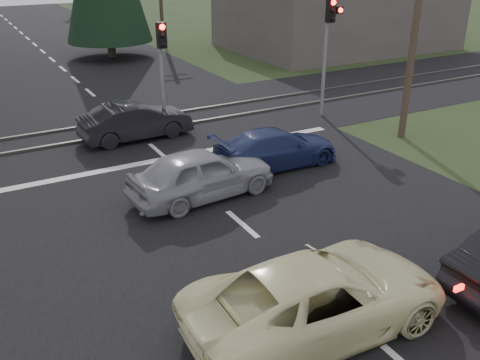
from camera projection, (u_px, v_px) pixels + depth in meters
ground at (311, 284)px, 11.41m from camera, size 120.00×120.00×0.00m
road at (148, 142)px, 19.38m from camera, size 14.00×100.00×0.01m
rail_corridor at (130, 127)px, 20.98m from camera, size 120.00×8.00×0.01m
stop_line at (167, 158)px, 17.94m from camera, size 13.00×0.35×0.00m
rail_near at (137, 132)px, 20.32m from camera, size 120.00×0.12×0.10m
rail_far at (124, 121)px, 21.60m from camera, size 120.00×0.12×0.10m
traffic_signal_right at (329, 35)px, 20.95m from camera, size 0.68×0.48×4.70m
traffic_signal_center at (162, 59)px, 19.22m from camera, size 0.32×0.48×4.10m
utility_pole_near at (418, 5)px, 18.03m from camera, size 1.80×0.26×9.00m
building_right at (337, 17)px, 36.12m from camera, size 14.00×10.00×4.00m
cream_coupe at (318, 296)px, 9.83m from camera, size 5.17×2.48×1.42m
silver_car at (202, 174)px, 14.99m from camera, size 4.35×2.07×1.44m
blue_sedan at (276, 148)px, 17.14m from camera, size 4.22×1.74×1.22m
dark_car_far at (136, 121)px, 19.50m from camera, size 4.10×1.56×1.34m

